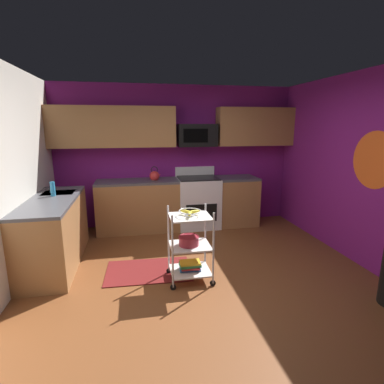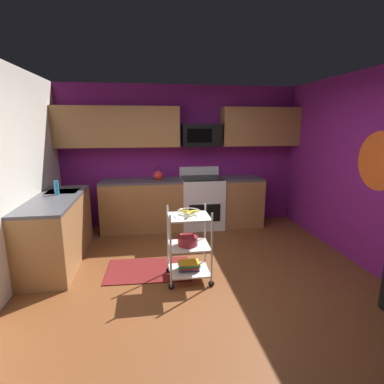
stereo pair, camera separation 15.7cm
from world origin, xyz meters
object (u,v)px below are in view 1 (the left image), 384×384
rolling_cart (190,245)px  mixing_bowl_large (189,240)px  book_stack (190,266)px  dish_soap_bottle (53,189)px  fruit_bowl (190,212)px  kettle (155,176)px  oven_range (198,202)px  microwave (197,135)px

rolling_cart → mixing_bowl_large: size_ratio=3.63×
book_stack → dish_soap_bottle: bearing=150.4°
fruit_bowl → kettle: 1.99m
oven_range → microwave: microwave is taller
rolling_cart → mixing_bowl_large: (-0.01, -0.00, 0.07)m
oven_range → kettle: (-0.79, -0.00, 0.52)m
mixing_bowl_large → kettle: (-0.26, 1.96, 0.48)m
oven_range → book_stack: (-0.52, -1.97, -0.29)m
microwave → kettle: bearing=-172.2°
dish_soap_bottle → fruit_bowl: bearing=-29.6°
oven_range → microwave: bearing=90.3°
rolling_cart → kettle: 2.05m
microwave → rolling_cart: bearing=-104.0°
dish_soap_bottle → oven_range: bearing=23.3°
microwave → oven_range: bearing=-89.7°
rolling_cart → kettle: (-0.28, 1.96, 0.54)m
book_stack → kettle: size_ratio=1.00×
book_stack → mixing_bowl_large: bearing=180.0°
microwave → dish_soap_bottle: microwave is taller
oven_range → rolling_cart: 2.03m
microwave → fruit_bowl: (-0.52, -2.07, -0.82)m
book_stack → oven_range: bearing=75.2°
fruit_bowl → book_stack: fruit_bowl is taller
microwave → rolling_cart: (-0.52, -2.07, -1.25)m
oven_range → dish_soap_bottle: (-2.27, -0.97, 0.54)m
fruit_bowl → book_stack: (-0.00, 0.00, -0.69)m
oven_range → dish_soap_bottle: bearing=-156.7°
mixing_bowl_large → dish_soap_bottle: (-1.73, 0.99, 0.50)m
oven_range → rolling_cart: oven_range is taller
rolling_cart → book_stack: rolling_cart is taller
fruit_bowl → mixing_bowl_large: bearing=180.0°
mixing_bowl_large → book_stack: 0.33m
kettle → dish_soap_bottle: 1.76m
oven_range → microwave: 1.23m
fruit_bowl → rolling_cart: bearing=90.0°
oven_range → mixing_bowl_large: 2.04m
microwave → kettle: microwave is taller
rolling_cart → dish_soap_bottle: size_ratio=4.57×
fruit_bowl → book_stack: 0.69m
oven_range → rolling_cart: bearing=-104.8°
fruit_bowl → dish_soap_bottle: dish_soap_bottle is taller
oven_range → book_stack: 2.05m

